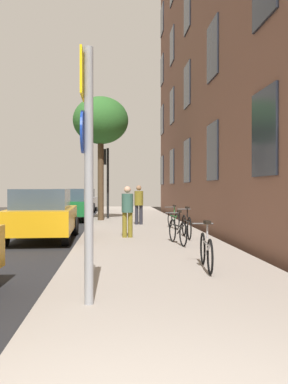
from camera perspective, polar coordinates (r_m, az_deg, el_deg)
ground_plane at (r=17.61m, az=-12.13°, el=-4.91°), size 41.80×41.80×0.00m
sidewalk at (r=17.46m, az=-0.64°, el=-4.75°), size 4.20×38.00×0.12m
building_facade at (r=18.82m, az=8.12°, el=24.02°), size 0.56×27.00×18.31m
sign_post at (r=5.68m, az=-7.63°, el=5.04°), size 0.16×0.60×3.39m
traffic_light at (r=21.97m, az=-5.12°, el=2.92°), size 0.43×0.24×3.60m
tree_near at (r=20.97m, az=-5.81°, el=9.34°), size 2.67×2.67×5.96m
bicycle_0 at (r=8.21m, az=8.31°, el=-7.69°), size 0.42×1.69×0.93m
bicycle_1 at (r=11.78m, az=4.52°, el=-5.19°), size 0.42×1.69×0.94m
bicycle_2 at (r=13.28m, az=5.70°, el=-4.48°), size 0.42×1.72×0.98m
bicycle_3 at (r=16.33m, az=3.95°, el=-3.66°), size 0.42×1.60×0.91m
pedestrian_0 at (r=13.32m, az=-2.23°, el=-2.17°), size 0.42×0.42×1.60m
pedestrian_1 at (r=18.14m, az=-0.70°, el=-1.35°), size 0.51×0.51×1.67m
car_1 at (r=13.83m, az=-13.37°, el=-2.87°), size 2.05×4.46×1.62m
car_2 at (r=22.09m, az=-9.77°, el=-1.63°), size 1.87×4.51×1.62m
car_3 at (r=30.38m, az=-8.20°, el=-1.06°), size 2.00×4.50×1.62m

